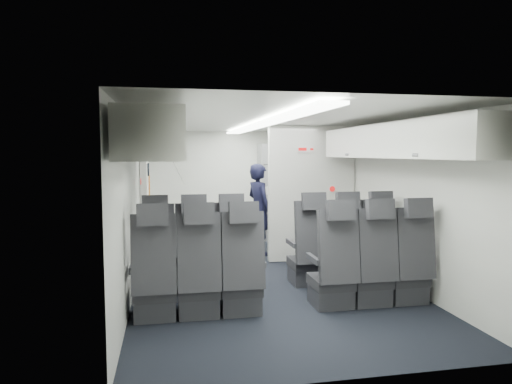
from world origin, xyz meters
name	(u,v)px	position (x,y,z in m)	size (l,w,h in m)	color
cabin_shell	(262,196)	(0.00, 0.00, 1.12)	(3.41, 6.01, 2.16)	black
seat_row_front	(270,256)	(0.00, -0.53, 0.40)	(3.33, 0.56, 1.24)	#262629
seat_row_mid	(288,274)	(0.00, -1.43, 0.40)	(3.33, 0.56, 1.24)	#262629
overhead_bin_left_rear	(152,137)	(-1.40, -2.00, 1.86)	(0.53, 1.80, 0.40)	white
overhead_bin_left_front_open	(153,152)	(-1.44, -0.25, 1.74)	(0.64, 1.70, 0.72)	#9E9E93
overhead_bin_right_rear	(440,139)	(1.40, -2.00, 1.86)	(0.53, 1.80, 0.40)	white
overhead_bin_right_front	(365,143)	(1.40, -0.25, 1.86)	(0.53, 1.70, 0.40)	white
bulkhead_partition	(311,194)	(0.98, 0.80, 1.08)	(1.40, 0.15, 2.13)	silver
galley_unit	(280,192)	(0.95, 2.72, 0.95)	(0.85, 0.52, 1.90)	#939399
boarding_door	(145,200)	(-1.64, 1.55, 0.95)	(0.12, 1.27, 1.86)	silver
flight_attendant	(259,209)	(0.25, 1.40, 0.77)	(0.56, 0.37, 1.54)	black
carry_on_bag	(153,148)	(-1.43, -0.45, 1.78)	(0.41, 0.29, 0.25)	black
papers	(271,189)	(0.44, 1.35, 1.11)	(0.19, 0.02, 0.14)	white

